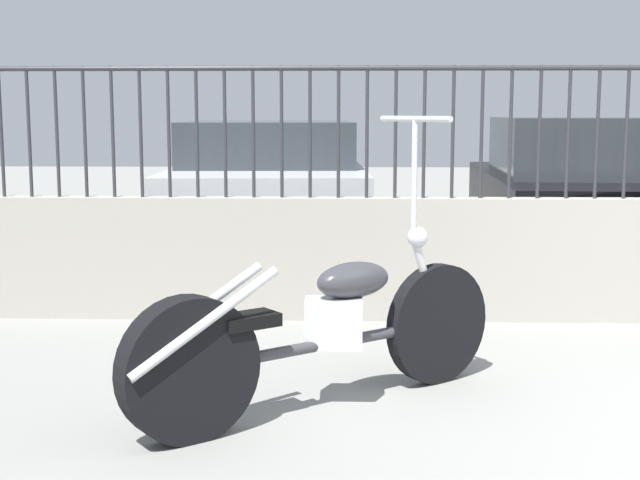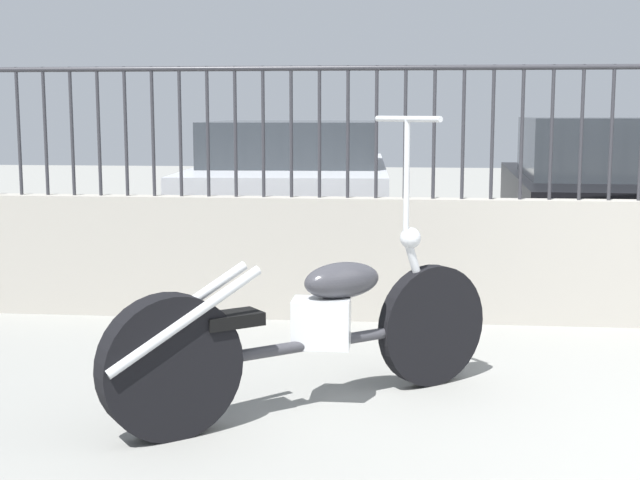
# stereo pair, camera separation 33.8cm
# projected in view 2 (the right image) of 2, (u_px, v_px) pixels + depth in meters

# --- Properties ---
(motorcycle_dark_grey) EXTENTS (1.76, 1.40, 1.43)m
(motorcycle_dark_grey) POSITION_uv_depth(u_px,v_px,m) (292.00, 334.00, 4.27)
(motorcycle_dark_grey) COLOR black
(motorcycle_dark_grey) RESTS_ON ground_plane
(car_silver) EXTENTS (2.01, 4.31, 1.35)m
(car_silver) POSITION_uv_depth(u_px,v_px,m) (295.00, 186.00, 9.07)
(car_silver) COLOR black
(car_silver) RESTS_ON ground_plane
(car_black) EXTENTS (2.01, 4.02, 1.39)m
(car_black) POSITION_uv_depth(u_px,v_px,m) (613.00, 193.00, 8.31)
(car_black) COLOR black
(car_black) RESTS_ON ground_plane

